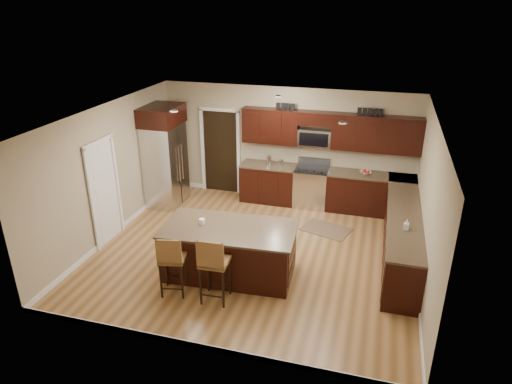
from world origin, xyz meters
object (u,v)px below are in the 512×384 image
(refrigerator, at_px, (165,155))
(stool_mid, at_px, (213,263))
(stool_left, at_px, (171,259))
(range, at_px, (311,187))
(island, at_px, (230,252))

(refrigerator, bearing_deg, stool_mid, -53.79)
(stool_left, distance_m, refrigerator, 3.75)
(range, xyz_separation_m, island, (-0.89, -3.26, -0.04))
(range, bearing_deg, stool_mid, -102.03)
(range, relative_size, stool_mid, 0.95)
(stool_left, bearing_deg, stool_mid, -12.24)
(stool_mid, bearing_deg, refrigerator, 123.69)
(island, distance_m, refrigerator, 3.53)
(island, bearing_deg, stool_left, -133.33)
(island, bearing_deg, range, 71.20)
(range, xyz_separation_m, stool_left, (-1.60, -4.11, 0.21))
(range, bearing_deg, refrigerator, -166.31)
(stool_left, xyz_separation_m, stool_mid, (0.72, -0.01, 0.05))
(island, height_order, stool_left, stool_left)
(stool_left, relative_size, refrigerator, 0.46)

